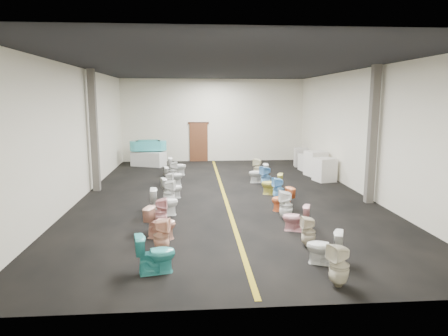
{
  "coord_description": "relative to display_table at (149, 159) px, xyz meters",
  "views": [
    {
      "loc": [
        -1.07,
        -14.08,
        3.43
      ],
      "look_at": [
        0.08,
        1.0,
        0.8
      ],
      "focal_mm": 32.0,
      "sensor_mm": 36.0,
      "label": 1
    }
  ],
  "objects": [
    {
      "name": "toilet_left_3",
      "position": [
        1.42,
        -10.06,
        0.02
      ],
      "size": [
        0.37,
        0.36,
        0.79
      ],
      "primitive_type": "imported",
      "rotation": [
        0.0,
        0.0,
        1.58
      ],
      "color": "pink",
      "rests_on": "floor"
    },
    {
      "name": "display_table",
      "position": [
        0.0,
        0.0,
        0.0
      ],
      "size": [
        1.85,
        1.4,
        0.74
      ],
      "primitive_type": "cube",
      "rotation": [
        0.0,
        0.0,
        -0.39
      ],
      "color": "silver",
      "rests_on": "floor"
    },
    {
      "name": "toilet_left_4",
      "position": [
        1.44,
        -9.02,
        0.04
      ],
      "size": [
        0.84,
        0.52,
        0.83
      ],
      "primitive_type": "imported",
      "rotation": [
        0.0,
        0.0,
        1.64
      ],
      "color": "white",
      "rests_on": "floor"
    },
    {
      "name": "column_left",
      "position": [
        -1.34,
        -5.53,
        1.88
      ],
      "size": [
        0.25,
        0.25,
        4.5
      ],
      "primitive_type": "cube",
      "color": "#59544C",
      "rests_on": "floor"
    },
    {
      "name": "appliance_crate_c",
      "position": [
        7.81,
        -1.95,
        0.03
      ],
      "size": [
        0.79,
        0.79,
        0.79
      ],
      "primitive_type": "cube",
      "rotation": [
        0.0,
        0.0,
        0.15
      ],
      "color": "silver",
      "rests_on": "floor"
    },
    {
      "name": "toilet_right_0",
      "position": [
        4.98,
        -13.89,
        0.04
      ],
      "size": [
        0.47,
        0.47,
        0.82
      ],
      "primitive_type": "imported",
      "rotation": [
        0.0,
        0.0,
        -1.25
      ],
      "color": "beige",
      "rests_on": "floor"
    },
    {
      "name": "toilet_left_2",
      "position": [
        1.5,
        -11.01,
        0.02
      ],
      "size": [
        0.86,
        0.65,
        0.78
      ],
      "primitive_type": "imported",
      "rotation": [
        0.0,
        0.0,
        1.27
      ],
      "color": "#EAA88F",
      "rests_on": "floor"
    },
    {
      "name": "bathtub",
      "position": [
        0.0,
        0.0,
        0.7
      ],
      "size": [
        1.86,
        0.76,
        0.55
      ],
      "rotation": [
        0.0,
        0.0,
        0.08
      ],
      "color": "#42B8BF",
      "rests_on": "display_table"
    },
    {
      "name": "toilet_left_6",
      "position": [
        1.56,
        -6.96,
        -0.0
      ],
      "size": [
        0.8,
        0.59,
        0.73
      ],
      "primitive_type": "imported",
      "rotation": [
        0.0,
        0.0,
        1.85
      ],
      "color": "white",
      "rests_on": "floor"
    },
    {
      "name": "door_frame",
      "position": [
        2.61,
        1.42,
        1.75
      ],
      "size": [
        1.15,
        0.08,
        0.1
      ],
      "primitive_type": "cube",
      "color": "#331C11",
      "rests_on": "back_door"
    },
    {
      "name": "toilet_left_7",
      "position": [
        1.39,
        -5.83,
        -0.02
      ],
      "size": [
        0.36,
        0.35,
        0.69
      ],
      "primitive_type": "imported",
      "rotation": [
        0.0,
        0.0,
        1.44
      ],
      "color": "silver",
      "rests_on": "floor"
    },
    {
      "name": "back_door",
      "position": [
        2.61,
        1.41,
        0.68
      ],
      "size": [
        1.0,
        0.1,
        2.1
      ],
      "primitive_type": "cube",
      "color": "#562D19",
      "rests_on": "floor"
    },
    {
      "name": "wall_left",
      "position": [
        -1.59,
        -6.53,
        1.88
      ],
      "size": [
        0.0,
        16.0,
        16.0
      ],
      "primitive_type": "plane",
      "rotation": [
        1.57,
        0.0,
        1.57
      ],
      "color": "beige",
      "rests_on": "ground"
    },
    {
      "name": "toilet_right_1",
      "position": [
        5.03,
        -12.87,
        0.0
      ],
      "size": [
        0.84,
        0.66,
        0.75
      ],
      "primitive_type": "imported",
      "rotation": [
        0.0,
        0.0,
        -1.95
      ],
      "color": "silver",
      "rests_on": "floor"
    },
    {
      "name": "wall_front",
      "position": [
        3.41,
        -14.53,
        1.88
      ],
      "size": [
        10.0,
        0.0,
        10.0
      ],
      "primitive_type": "plane",
      "rotation": [
        -1.57,
        0.0,
        0.0
      ],
      "color": "beige",
      "rests_on": "ground"
    },
    {
      "name": "toilet_left_9",
      "position": [
        1.44,
        -3.76,
        0.03
      ],
      "size": [
        0.38,
        0.37,
        0.79
      ],
      "primitive_type": "imported",
      "rotation": [
        0.0,
        0.0,
        1.54
      ],
      "color": "silver",
      "rests_on": "floor"
    },
    {
      "name": "column_right",
      "position": [
        8.16,
        -8.03,
        1.88
      ],
      "size": [
        0.25,
        0.25,
        4.5
      ],
      "primitive_type": "cube",
      "color": "#59544C",
      "rests_on": "floor"
    },
    {
      "name": "toilet_right_6",
      "position": [
        5.17,
        -7.63,
        0.04
      ],
      "size": [
        0.42,
        0.42,
        0.82
      ],
      "primitive_type": "imported",
      "rotation": [
        0.0,
        0.0,
        -1.43
      ],
      "color": "#74BDF2",
      "rests_on": "floor"
    },
    {
      "name": "toilet_left_5",
      "position": [
        1.52,
        -7.94,
        0.05
      ],
      "size": [
        0.44,
        0.43,
        0.84
      ],
      "primitive_type": "imported",
      "rotation": [
        0.0,
        0.0,
        1.42
      ],
      "color": "white",
      "rests_on": "floor"
    },
    {
      "name": "appliance_crate_d",
      "position": [
        7.81,
        -0.76,
        0.1
      ],
      "size": [
        0.74,
        0.74,
        0.94
      ],
      "primitive_type": "cube",
      "rotation": [
        0.0,
        0.0,
        -0.12
      ],
      "color": "beige",
      "rests_on": "floor"
    },
    {
      "name": "wall_right",
      "position": [
        8.41,
        -6.53,
        1.88
      ],
      "size": [
        0.0,
        16.0,
        16.0
      ],
      "primitive_type": "plane",
      "rotation": [
        1.57,
        0.0,
        -1.57
      ],
      "color": "beige",
      "rests_on": "ground"
    },
    {
      "name": "wall_back",
      "position": [
        3.41,
        1.47,
        1.88
      ],
      "size": [
        10.0,
        0.0,
        10.0
      ],
      "primitive_type": "plane",
      "rotation": [
        1.57,
        0.0,
        0.0
      ],
      "color": "beige",
      "rests_on": "ground"
    },
    {
      "name": "aisle_stripe",
      "position": [
        3.41,
        -6.53,
        -0.37
      ],
      "size": [
        0.12,
        15.6,
        0.01
      ],
      "primitive_type": "cube",
      "color": "olive",
      "rests_on": "floor"
    },
    {
      "name": "floor",
      "position": [
        3.41,
        -6.53,
        -0.37
      ],
      "size": [
        16.0,
        16.0,
        0.0
      ],
      "primitive_type": "plane",
      "color": "black",
      "rests_on": "ground"
    },
    {
      "name": "toilet_left_1",
      "position": [
        1.59,
        -11.98,
        0.03
      ],
      "size": [
        0.41,
        0.4,
        0.79
      ],
      "primitive_type": "imported",
      "rotation": [
        0.0,
        0.0,
        1.44
      ],
      "color": "#F1B596",
      "rests_on": "floor"
    },
    {
      "name": "toilet_right_9",
      "position": [
        4.99,
        -4.58,
        0.03
      ],
      "size": [
        0.79,
        0.47,
        0.79
      ],
      "primitive_type": "imported",
      "rotation": [
        0.0,
        0.0,
        -1.61
      ],
      "color": "silver",
      "rests_on": "floor"
    },
    {
      "name": "ceiling",
      "position": [
        3.41,
        -6.53,
        4.13
      ],
      "size": [
        16.0,
        16.0,
        0.0
      ],
      "primitive_type": "plane",
      "rotation": [
        3.14,
        0.0,
        0.0
      ],
      "color": "black",
      "rests_on": "ground"
    },
    {
      "name": "toilet_right_8",
      "position": [
        5.12,
        -5.58,
        0.06
      ],
      "size": [
        0.52,
        0.51,
        0.86
      ],
      "primitive_type": "imported",
      "rotation": [
        0.0,
        0.0,
        -1.15
      ],
      "color": "#6AA7DF",
      "rests_on": "floor"
    },
    {
      "name": "appliance_crate_a",
      "position": [
        7.81,
        -4.49,
        0.12
      ],
      "size": [
        0.93,
        0.93,
        0.98
      ],
      "primitive_type": "cube",
      "rotation": [
        0.0,
        0.0,
        0.25
      ],
      "color": "silver",
      "rests_on": "floor"
    },
    {
      "name": "toilet_right_3",
      "position": [
        4.98,
        -10.72,
        -0.02
      ],
      "size": [
        0.79,
        0.61,
        0.71
      ],
      "primitive_type": "imported",
      "rotation": [
        0.0,
        0.0,
        -1.91
      ],
      "color": "pink",
      "rests_on": "floor"
    },
    {
      "name": "toilet_left_8",
      "position": [
        1.5,
        -4.8,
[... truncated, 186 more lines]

